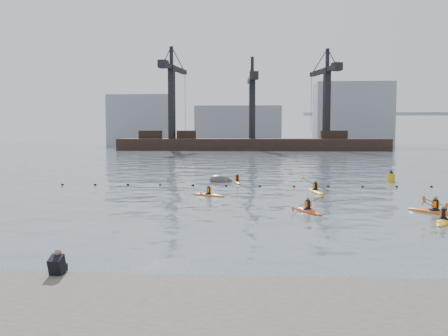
{
  "coord_description": "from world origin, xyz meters",
  "views": [
    {
      "loc": [
        0.42,
        -19.51,
        4.79
      ],
      "look_at": [
        -1.23,
        6.93,
        2.8
      ],
      "focal_mm": 38.0,
      "sensor_mm": 36.0,
      "label": 1
    }
  ],
  "objects_px": {
    "kayaker_3": "(315,191)",
    "mooring_buoy": "(222,182)",
    "kayaker_0": "(308,210)",
    "kayaker_5": "(237,182)",
    "kayaker_4": "(435,211)",
    "nav_buoy": "(391,178)",
    "kayaker_2": "(209,195)",
    "kayaker_1": "(444,220)"
  },
  "relations": [
    {
      "from": "kayaker_3",
      "to": "mooring_buoy",
      "type": "xyz_separation_m",
      "value": [
        -8.08,
        7.66,
        -0.11
      ]
    },
    {
      "from": "kayaker_0",
      "to": "mooring_buoy",
      "type": "height_order",
      "value": "kayaker_0"
    },
    {
      "from": "kayaker_5",
      "to": "kayaker_4",
      "type": "bearing_deg",
      "value": -61.76
    },
    {
      "from": "kayaker_4",
      "to": "kayaker_5",
      "type": "bearing_deg",
      "value": -90.25
    },
    {
      "from": "kayaker_3",
      "to": "nav_buoy",
      "type": "distance_m",
      "value": 11.9
    },
    {
      "from": "kayaker_3",
      "to": "nav_buoy",
      "type": "bearing_deg",
      "value": 35.05
    },
    {
      "from": "kayaker_4",
      "to": "nav_buoy",
      "type": "height_order",
      "value": "nav_buoy"
    },
    {
      "from": "kayaker_2",
      "to": "nav_buoy",
      "type": "bearing_deg",
      "value": -25.37
    },
    {
      "from": "kayaker_1",
      "to": "kayaker_2",
      "type": "height_order",
      "value": "kayaker_1"
    },
    {
      "from": "kayaker_5",
      "to": "kayaker_2",
      "type": "bearing_deg",
      "value": -109.94
    },
    {
      "from": "mooring_buoy",
      "to": "kayaker_2",
      "type": "bearing_deg",
      "value": -91.61
    },
    {
      "from": "kayaker_3",
      "to": "kayaker_5",
      "type": "height_order",
      "value": "kayaker_3"
    },
    {
      "from": "kayaker_0",
      "to": "nav_buoy",
      "type": "height_order",
      "value": "nav_buoy"
    },
    {
      "from": "kayaker_0",
      "to": "kayaker_2",
      "type": "xyz_separation_m",
      "value": [
        -6.68,
        6.88,
        -0.01
      ]
    },
    {
      "from": "kayaker_0",
      "to": "nav_buoy",
      "type": "xyz_separation_m",
      "value": [
        10.03,
        18.05,
        0.32
      ]
    },
    {
      "from": "kayaker_1",
      "to": "kayaker_4",
      "type": "relative_size",
      "value": 0.94
    },
    {
      "from": "kayaker_4",
      "to": "mooring_buoy",
      "type": "distance_m",
      "value": 22.15
    },
    {
      "from": "kayaker_3",
      "to": "nav_buoy",
      "type": "relative_size",
      "value": 2.59
    },
    {
      "from": "kayaker_2",
      "to": "kayaker_5",
      "type": "relative_size",
      "value": 0.85
    },
    {
      "from": "kayaker_0",
      "to": "nav_buoy",
      "type": "relative_size",
      "value": 2.34
    },
    {
      "from": "kayaker_1",
      "to": "kayaker_3",
      "type": "relative_size",
      "value": 0.89
    },
    {
      "from": "kayaker_1",
      "to": "mooring_buoy",
      "type": "height_order",
      "value": "kayaker_1"
    },
    {
      "from": "kayaker_3",
      "to": "kayaker_4",
      "type": "relative_size",
      "value": 1.06
    },
    {
      "from": "kayaker_0",
      "to": "kayaker_1",
      "type": "bearing_deg",
      "value": -45.83
    },
    {
      "from": "kayaker_0",
      "to": "kayaker_3",
      "type": "height_order",
      "value": "kayaker_3"
    },
    {
      "from": "kayaker_0",
      "to": "kayaker_3",
      "type": "relative_size",
      "value": 0.9
    },
    {
      "from": "mooring_buoy",
      "to": "nav_buoy",
      "type": "bearing_deg",
      "value": 2.87
    },
    {
      "from": "kayaker_4",
      "to": "kayaker_5",
      "type": "xyz_separation_m",
      "value": [
        -12.35,
        16.31,
        -0.01
      ]
    },
    {
      "from": "kayaker_1",
      "to": "kayaker_3",
      "type": "bearing_deg",
      "value": 140.59
    },
    {
      "from": "kayaker_0",
      "to": "kayaker_2",
      "type": "distance_m",
      "value": 9.59
    },
    {
      "from": "kayaker_0",
      "to": "kayaker_4",
      "type": "bearing_deg",
      "value": -23.31
    },
    {
      "from": "kayaker_0",
      "to": "kayaker_4",
      "type": "relative_size",
      "value": 0.96
    },
    {
      "from": "nav_buoy",
      "to": "kayaker_2",
      "type": "bearing_deg",
      "value": -146.23
    },
    {
      "from": "mooring_buoy",
      "to": "kayaker_3",
      "type": "bearing_deg",
      "value": -43.48
    },
    {
      "from": "kayaker_4",
      "to": "mooring_buoy",
      "type": "xyz_separation_m",
      "value": [
        -13.9,
        17.25,
        -0.11
      ]
    },
    {
      "from": "kayaker_5",
      "to": "mooring_buoy",
      "type": "relative_size",
      "value": 1.36
    },
    {
      "from": "kayaker_2",
      "to": "kayaker_4",
      "type": "xyz_separation_m",
      "value": [
        14.19,
        -6.9,
        0.02
      ]
    },
    {
      "from": "kayaker_0",
      "to": "kayaker_4",
      "type": "xyz_separation_m",
      "value": [
        7.51,
        -0.02,
        0.01
      ]
    },
    {
      "from": "kayaker_5",
      "to": "mooring_buoy",
      "type": "height_order",
      "value": "kayaker_5"
    },
    {
      "from": "mooring_buoy",
      "to": "kayaker_1",
      "type": "bearing_deg",
      "value": -56.58
    },
    {
      "from": "kayaker_4",
      "to": "kayaker_5",
      "type": "relative_size",
      "value": 1.0
    },
    {
      "from": "kayaker_4",
      "to": "nav_buoy",
      "type": "distance_m",
      "value": 18.25
    }
  ]
}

